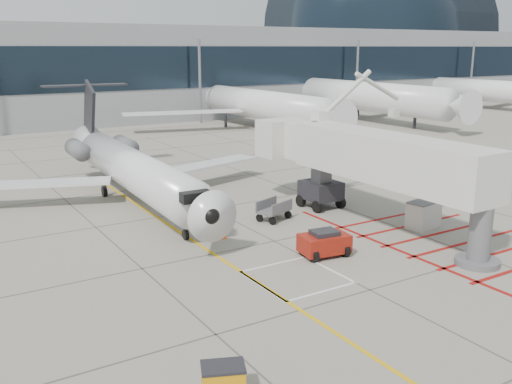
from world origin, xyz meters
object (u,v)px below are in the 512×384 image
pushback_tug (324,242)px  spill_bin (223,382)px  jet_bridge (387,168)px  regional_jet (143,154)px

pushback_tug → spill_bin: bearing=-134.2°
pushback_tug → spill_bin: (-10.72, -8.46, -0.16)m
jet_bridge → spill_bin: (-16.52, -9.96, -3.32)m
regional_jet → jet_bridge: regional_jet is taller
jet_bridge → pushback_tug: (-5.80, -1.49, -3.16)m
regional_jet → pushback_tug: size_ratio=11.82×
jet_bridge → pushback_tug: size_ratio=7.65×
regional_jet → spill_bin: 22.76m
regional_jet → pushback_tug: (4.96, -13.30, -3.21)m
jet_bridge → regional_jet: bearing=131.6°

